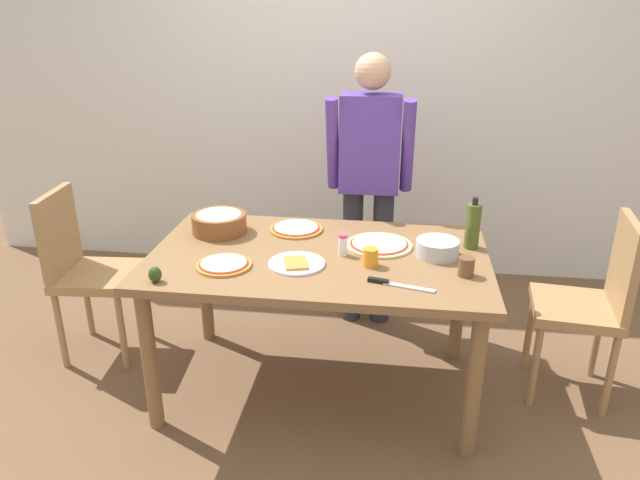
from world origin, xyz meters
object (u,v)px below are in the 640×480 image
object	(u,v)px
cup_small_brown	(466,267)
salt_shaker	(343,245)
popcorn_bowl	(219,221)
avocado	(155,274)
pizza_cooked_on_tray	(296,229)
olive_oil_bottle	(473,226)
mixing_bowl_steel	(437,248)
dining_table	(319,271)
person_cook	(369,175)
chair_wooden_left	(83,265)
pizza_second_cooked	(224,265)
pizza_raw_on_board	(379,245)
chair_wooden_right	(593,298)
plate_with_slice	(297,263)
chef_knife	(393,284)
cup_orange	(371,257)

from	to	relation	value
cup_small_brown	salt_shaker	size ratio (longest dim) A/B	0.80
popcorn_bowl	avocado	world-z (taller)	popcorn_bowl
pizza_cooked_on_tray	olive_oil_bottle	world-z (taller)	olive_oil_bottle
olive_oil_bottle	cup_small_brown	xyz separation A→B (m)	(-0.05, -0.33, -0.07)
mixing_bowl_steel	salt_shaker	xyz separation A→B (m)	(-0.44, -0.05, 0.01)
popcorn_bowl	olive_oil_bottle	size ratio (longest dim) A/B	1.09
dining_table	mixing_bowl_steel	xyz separation A→B (m)	(0.56, 0.05, 0.13)
person_cook	avocado	size ratio (longest dim) A/B	23.14
chair_wooden_left	pizza_second_cooked	bearing A→B (deg)	-22.43
person_cook	pizza_raw_on_board	xyz separation A→B (m)	(0.09, -0.63, -0.17)
chair_wooden_left	chair_wooden_right	distance (m)	2.64
pizza_raw_on_board	avocado	distance (m)	1.07
plate_with_slice	salt_shaker	xyz separation A→B (m)	(0.20, 0.14, 0.04)
person_cook	plate_with_slice	size ratio (longest dim) A/B	6.23
chair_wooden_left	olive_oil_bottle	distance (m)	2.07
plate_with_slice	chef_knife	world-z (taller)	plate_with_slice
salt_shaker	avocado	bearing A→B (deg)	-152.95
pizza_cooked_on_tray	avocado	size ratio (longest dim) A/B	4.00
chair_wooden_right	pizza_second_cooked	size ratio (longest dim) A/B	3.75
chair_wooden_right	popcorn_bowl	size ratio (longest dim) A/B	3.39
person_cook	mixing_bowl_steel	world-z (taller)	person_cook
pizza_second_cooked	salt_shaker	world-z (taller)	salt_shaker
person_cook	olive_oil_bottle	distance (m)	0.79
chair_wooden_left	pizza_raw_on_board	xyz separation A→B (m)	(1.60, -0.05, 0.23)
plate_with_slice	mixing_bowl_steel	size ratio (longest dim) A/B	1.30
pizza_cooked_on_tray	cup_orange	xyz separation A→B (m)	(0.41, -0.39, 0.03)
pizza_raw_on_board	olive_oil_bottle	world-z (taller)	olive_oil_bottle
chair_wooden_left	avocado	world-z (taller)	chair_wooden_left
pizza_second_cooked	plate_with_slice	bearing A→B (deg)	10.28
chair_wooden_left	salt_shaker	world-z (taller)	chair_wooden_left
chair_wooden_left	avocado	size ratio (longest dim) A/B	13.57
dining_table	cup_small_brown	distance (m)	0.70
mixing_bowl_steel	olive_oil_bottle	world-z (taller)	olive_oil_bottle
pizza_second_cooked	salt_shaker	bearing A→B (deg)	20.72
olive_oil_bottle	avocado	bearing A→B (deg)	-157.38
mixing_bowl_steel	avocado	world-z (taller)	mixing_bowl_steel
pizza_cooked_on_tray	popcorn_bowl	bearing A→B (deg)	-168.02
pizza_second_cooked	chef_knife	size ratio (longest dim) A/B	0.88
cup_orange	chef_knife	bearing A→B (deg)	-60.28
person_cook	chair_wooden_right	distance (m)	1.35
person_cook	plate_with_slice	world-z (taller)	person_cook
pizza_second_cooked	avocado	bearing A→B (deg)	-141.58
olive_oil_bottle	avocado	xyz separation A→B (m)	(-1.37, -0.57, -0.08)
popcorn_bowl	plate_with_slice	bearing A→B (deg)	-36.95
plate_with_slice	olive_oil_bottle	size ratio (longest dim) A/B	1.02
chair_wooden_right	mixing_bowl_steel	world-z (taller)	chair_wooden_right
pizza_cooked_on_tray	popcorn_bowl	distance (m)	0.40
cup_small_brown	salt_shaker	distance (m)	0.57
person_cook	cup_orange	world-z (taller)	person_cook
pizza_cooked_on_tray	mixing_bowl_steel	xyz separation A→B (m)	(0.72, -0.24, 0.03)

